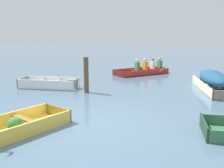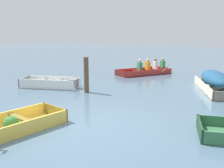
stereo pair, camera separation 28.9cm
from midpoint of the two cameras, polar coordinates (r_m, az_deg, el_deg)
The scene contains 5 objects.
ground_plane at distance 6.55m, azimuth -5.89°, elevation -9.07°, with size 80.00×80.00×0.00m, color slate.
skiff_white_near_moored at distance 10.98m, azimuth -12.64°, elevation -0.01°, with size 2.63×1.67×0.41m.
skiff_cream_mid_moored at distance 10.87m, azimuth 23.07°, elevation 0.84°, with size 2.09×3.34×0.82m.
rowboat_red_with_crew at distance 14.48m, azimuth 8.59°, elevation 3.14°, with size 2.79×3.26×0.88m.
mooring_post at distance 9.78m, azimuth -5.07°, elevation 2.08°, with size 0.19×0.19×1.40m, color brown.
Camera 2 is at (3.76, -4.87, 2.30)m, focal length 40.00 mm.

